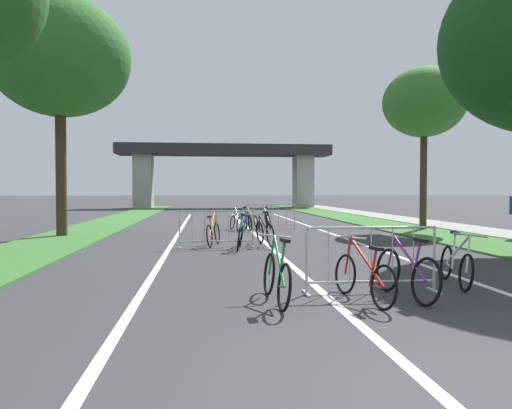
# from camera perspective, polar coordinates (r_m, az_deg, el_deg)

# --- Properties ---
(grass_verge_left) EXTENTS (2.61, 49.31, 0.05)m
(grass_verge_left) POSITION_cam_1_polar(r_m,az_deg,el_deg) (23.75, -17.46, -2.19)
(grass_verge_left) COLOR #386B2D
(grass_verge_left) RESTS_ON ground
(grass_verge_right) EXTENTS (2.61, 49.31, 0.05)m
(grass_verge_right) POSITION_cam_1_polar(r_m,az_deg,el_deg) (24.73, 13.39, -2.00)
(grass_verge_right) COLOR #386B2D
(grass_verge_right) RESTS_ON ground
(sidewalk_path_right) EXTENTS (2.16, 49.31, 0.08)m
(sidewalk_path_right) POSITION_cam_1_polar(r_m,az_deg,el_deg) (25.63, 18.43, -1.88)
(sidewalk_path_right) COLOR gray
(sidewalk_path_right) RESTS_ON ground
(lane_stripe_center) EXTENTS (0.14, 28.53, 0.01)m
(lane_stripe_center) POSITION_cam_1_polar(r_m,az_deg,el_deg) (17.50, -0.18, -3.55)
(lane_stripe_center) COLOR silver
(lane_stripe_center) RESTS_ON ground
(lane_stripe_right_lane) EXTENTS (0.14, 28.53, 0.01)m
(lane_stripe_right_lane) POSITION_cam_1_polar(r_m,az_deg,el_deg) (18.02, 8.83, -3.41)
(lane_stripe_right_lane) COLOR silver
(lane_stripe_right_lane) RESTS_ON ground
(lane_stripe_left_lane) EXTENTS (0.14, 28.53, 0.01)m
(lane_stripe_left_lane) POSITION_cam_1_polar(r_m,az_deg,el_deg) (17.44, -9.51, -3.59)
(lane_stripe_left_lane) COLOR silver
(lane_stripe_left_lane) RESTS_ON ground
(overpass_bridge) EXTENTS (19.70, 3.55, 5.86)m
(overpass_bridge) POSITION_cam_1_polar(r_m,az_deg,el_deg) (43.94, -3.84, 5.24)
(overpass_bridge) COLOR #2D2D30
(overpass_bridge) RESTS_ON ground
(tree_left_pine_far) EXTENTS (4.79, 4.79, 8.23)m
(tree_left_pine_far) POSITION_cam_1_polar(r_m,az_deg,el_deg) (18.11, -22.84, 16.18)
(tree_left_pine_far) COLOR #3D2D1E
(tree_left_pine_far) RESTS_ON ground
(tree_right_pine_near) EXTENTS (3.31, 3.31, 6.59)m
(tree_right_pine_near) POSITION_cam_1_polar(r_m,az_deg,el_deg) (20.48, 19.85, 11.59)
(tree_right_pine_near) COLOR #3D2D1E
(tree_right_pine_near) RESTS_ON ground
(crowd_barrier_nearest) EXTENTS (2.13, 0.48, 1.05)m
(crowd_barrier_nearest) POSITION_cam_1_polar(r_m,az_deg,el_deg) (7.59, 13.88, -6.63)
(crowd_barrier_nearest) COLOR #ADADB2
(crowd_barrier_nearest) RESTS_ON ground
(crowd_barrier_second) EXTENTS (2.14, 0.56, 1.05)m
(crowd_barrier_second) POSITION_cam_1_polar(r_m,az_deg,el_deg) (13.19, -4.83, -3.05)
(crowd_barrier_second) COLOR #ADADB2
(crowd_barrier_second) RESTS_ON ground
(crowd_barrier_third) EXTENTS (2.14, 0.54, 1.05)m
(crowd_barrier_third) POSITION_cam_1_polar(r_m,az_deg,el_deg) (19.46, 1.79, -1.51)
(crowd_barrier_third) COLOR #ADADB2
(crowd_barrier_third) RESTS_ON ground
(bicycle_silver_0) EXTENTS (0.51, 1.70, 0.97)m
(bicycle_silver_0) POSITION_cam_1_polar(r_m,az_deg,el_deg) (19.96, 1.39, -1.80)
(bicycle_silver_0) COLOR black
(bicycle_silver_0) RESTS_ON ground
(bicycle_orange_1) EXTENTS (0.52, 1.68, 1.00)m
(bicycle_orange_1) POSITION_cam_1_polar(r_m,az_deg,el_deg) (13.71, -5.25, -3.46)
(bicycle_orange_1) COLOR black
(bicycle_orange_1) RESTS_ON ground
(bicycle_purple_2) EXTENTS (0.45, 1.71, 0.93)m
(bicycle_purple_2) POSITION_cam_1_polar(r_m,az_deg,el_deg) (7.38, 17.84, -7.96)
(bicycle_purple_2) COLOR black
(bicycle_purple_2) RESTS_ON ground
(bicycle_blue_3) EXTENTS (0.52, 1.65, 0.95)m
(bicycle_blue_3) POSITION_cam_1_polar(r_m,az_deg,el_deg) (18.93, -1.07, -2.07)
(bicycle_blue_3) COLOR black
(bicycle_blue_3) RESTS_ON ground
(bicycle_yellow_4) EXTENTS (0.64, 1.69, 0.92)m
(bicycle_yellow_4) POSITION_cam_1_polar(r_m,az_deg,el_deg) (19.77, -0.40, -1.94)
(bicycle_yellow_4) COLOR black
(bicycle_yellow_4) RESTS_ON ground
(bicycle_black_5) EXTENTS (0.59, 1.70, 1.01)m
(bicycle_black_5) POSITION_cam_1_polar(r_m,az_deg,el_deg) (13.73, 1.09, -3.41)
(bicycle_black_5) COLOR black
(bicycle_black_5) RESTS_ON ground
(bicycle_white_6) EXTENTS (0.53, 1.65, 0.95)m
(bicycle_white_6) POSITION_cam_1_polar(r_m,az_deg,el_deg) (8.66, 23.22, -6.74)
(bicycle_white_6) COLOR black
(bicycle_white_6) RESTS_ON ground
(bicycle_green_7) EXTENTS (0.51, 1.65, 0.96)m
(bicycle_green_7) POSITION_cam_1_polar(r_m,az_deg,el_deg) (6.76, 2.52, -8.84)
(bicycle_green_7) COLOR black
(bicycle_green_7) RESTS_ON ground
(bicycle_teal_8) EXTENTS (0.55, 1.66, 0.99)m
(bicycle_teal_8) POSITION_cam_1_polar(r_m,az_deg,el_deg) (12.86, -1.90, -3.78)
(bicycle_teal_8) COLOR black
(bicycle_teal_8) RESTS_ON ground
(bicycle_red_9) EXTENTS (0.54, 1.66, 0.93)m
(bicycle_red_9) POSITION_cam_1_polar(r_m,az_deg,el_deg) (7.01, 12.99, -8.62)
(bicycle_red_9) COLOR black
(bicycle_red_9) RESTS_ON ground
(bicycle_silver_10) EXTENTS (0.52, 1.55, 0.95)m
(bicycle_silver_10) POSITION_cam_1_polar(r_m,az_deg,el_deg) (18.95, -2.44, -2.08)
(bicycle_silver_10) COLOR black
(bicycle_silver_10) RESTS_ON ground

